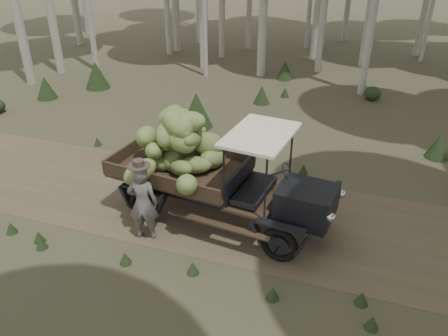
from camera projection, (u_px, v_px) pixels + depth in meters
The scene contains 5 objects.
ground at pixel (198, 205), 11.53m from camera, with size 120.00×120.00×0.00m, color #473D2B.
dirt_track at pixel (198, 204), 11.53m from camera, with size 70.00×4.00×0.01m, color brown.
banana_truck at pixel (196, 153), 10.47m from camera, with size 5.71×3.02×2.82m.
farmer at pixel (143, 202), 9.88m from camera, with size 0.78×0.61×2.05m.
undergrowth at pixel (311, 261), 8.79m from camera, with size 23.85×23.71×1.29m.
Camera 1 is at (3.78, -8.89, 6.41)m, focal length 35.00 mm.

